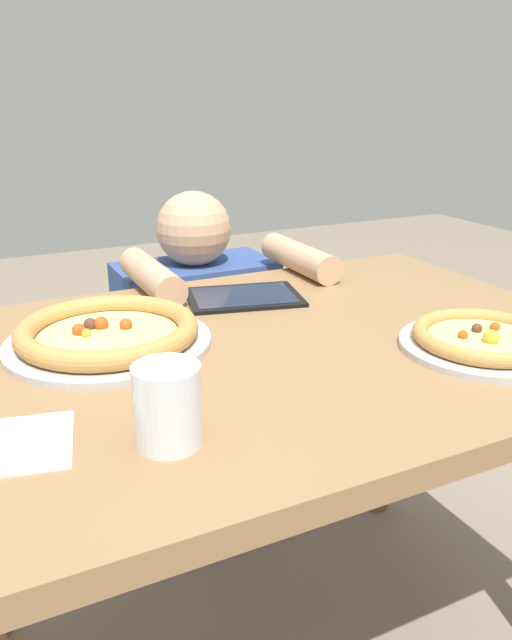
{
  "coord_description": "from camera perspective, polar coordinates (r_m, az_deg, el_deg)",
  "views": [
    {
      "loc": [
        -0.48,
        -0.91,
        1.17
      ],
      "look_at": [
        -0.02,
        0.04,
        0.78
      ],
      "focal_mm": 35.14,
      "sensor_mm": 36.0,
      "label": 1
    }
  ],
  "objects": [
    {
      "name": "dining_table",
      "position": [
        1.16,
        1.64,
        -7.23
      ],
      "size": [
        1.22,
        0.85,
        0.75
      ],
      "color": "#936D47",
      "rests_on": "ground"
    },
    {
      "name": "pizza_near",
      "position": [
        1.14,
        20.02,
        -1.71
      ],
      "size": [
        0.28,
        0.28,
        0.04
      ],
      "color": "#B7B7BC",
      "rests_on": "dining_table"
    },
    {
      "name": "paper_napkin",
      "position": [
        0.86,
        -21.77,
        -10.57
      ],
      "size": [
        0.19,
        0.17,
        0.0
      ],
      "primitive_type": "cube",
      "rotation": [
        0.0,
        0.0,
        -0.2
      ],
      "color": "white",
      "rests_on": "dining_table"
    },
    {
      "name": "diner_seated",
      "position": [
        1.79,
        -5.16,
        -5.18
      ],
      "size": [
        0.45,
        0.54,
        0.93
      ],
      "color": "#333847",
      "rests_on": "ground"
    },
    {
      "name": "tablet",
      "position": [
        1.34,
        -1.13,
        2.11
      ],
      "size": [
        0.27,
        0.22,
        0.01
      ],
      "color": "black",
      "rests_on": "dining_table"
    },
    {
      "name": "pizza_far",
      "position": [
        1.12,
        -13.33,
        -1.22
      ],
      "size": [
        0.36,
        0.36,
        0.05
      ],
      "color": "#B7B7BC",
      "rests_on": "dining_table"
    },
    {
      "name": "water_cup_clear",
      "position": [
        0.79,
        -8.07,
        -7.64
      ],
      "size": [
        0.09,
        0.09,
        0.11
      ],
      "color": "silver",
      "rests_on": "dining_table"
    }
  ]
}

